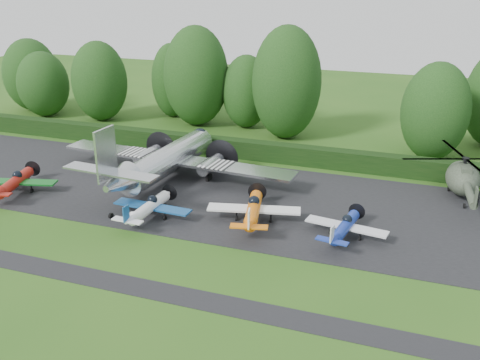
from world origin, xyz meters
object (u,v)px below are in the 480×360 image
(light_plane_orange, at_px, (253,209))
(light_plane_blue, at_px, (345,227))
(light_plane_red, at_px, (15,182))
(helicopter, at_px, (463,176))
(light_plane_white, at_px, (149,207))
(transport_plane, at_px, (167,160))

(light_plane_orange, distance_m, light_plane_blue, 7.48)
(light_plane_red, xyz_separation_m, light_plane_orange, (22.72, 1.37, 0.06))
(light_plane_red, height_order, light_plane_blue, light_plane_red)
(helicopter, bearing_deg, light_plane_white, -145.95)
(helicopter, bearing_deg, transport_plane, -163.56)
(transport_plane, bearing_deg, light_plane_orange, -33.82)
(light_plane_red, height_order, light_plane_white, light_plane_red)
(light_plane_red, xyz_separation_m, helicopter, (38.94, 13.18, 0.81))
(transport_plane, bearing_deg, light_plane_red, -152.21)
(transport_plane, bearing_deg, light_plane_white, -77.83)
(light_plane_red, distance_m, helicopter, 41.12)
(transport_plane, relative_size, light_plane_orange, 3.12)
(transport_plane, distance_m, light_plane_red, 14.09)
(light_plane_orange, bearing_deg, light_plane_blue, 10.71)
(light_plane_blue, distance_m, helicopter, 14.95)
(light_plane_red, distance_m, light_plane_orange, 22.76)
(light_plane_red, distance_m, light_plane_white, 14.36)
(light_plane_red, relative_size, light_plane_orange, 0.95)
(light_plane_white, xyz_separation_m, light_plane_orange, (8.38, 2.12, 0.13))
(light_plane_white, bearing_deg, helicopter, 27.10)
(transport_plane, height_order, light_plane_orange, transport_plane)
(light_plane_blue, bearing_deg, light_plane_white, 178.07)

